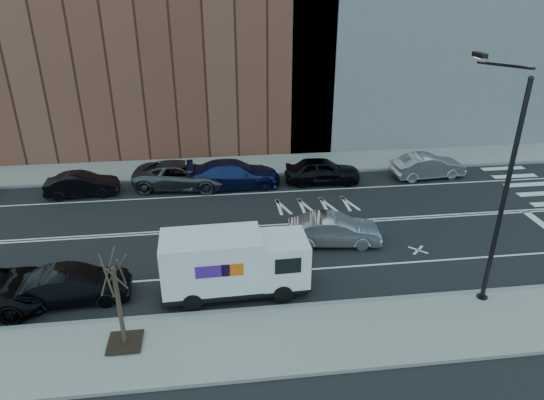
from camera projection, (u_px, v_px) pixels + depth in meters
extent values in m
plane|color=black|center=(285.00, 225.00, 25.62)|extent=(120.00, 120.00, 0.00)
cube|color=gray|center=(320.00, 336.00, 17.68)|extent=(44.00, 3.60, 0.15)
cube|color=gray|center=(266.00, 165.00, 33.49)|extent=(44.00, 3.60, 0.15)
cube|color=gray|center=(311.00, 306.00, 19.29)|extent=(44.00, 0.25, 0.17)
cube|color=gray|center=(269.00, 174.00, 31.87)|extent=(44.00, 0.25, 0.17)
cylinder|color=black|center=(504.00, 201.00, 17.84)|extent=(0.18, 0.18, 9.00)
cylinder|color=black|center=(482.00, 298.00, 19.71)|extent=(0.44, 0.44, 0.20)
sphere|color=black|center=(531.00, 79.00, 15.95)|extent=(0.20, 0.20, 0.20)
cylinder|color=black|center=(503.00, 65.00, 17.41)|extent=(0.11, 3.49, 0.48)
cube|color=black|center=(480.00, 55.00, 18.90)|extent=(0.25, 0.80, 0.18)
cube|color=#FFF2CC|center=(479.00, 58.00, 18.94)|extent=(0.18, 0.55, 0.03)
cube|color=black|center=(125.00, 342.00, 17.19)|extent=(1.20, 1.20, 0.04)
cylinder|color=#382B1E|center=(119.00, 307.00, 16.54)|extent=(0.16, 0.16, 3.20)
cylinder|color=#382B1E|center=(121.00, 272.00, 15.98)|extent=(0.06, 0.80, 1.44)
cylinder|color=#382B1E|center=(117.00, 269.00, 16.17)|extent=(0.81, 0.31, 1.19)
cylinder|color=#382B1E|center=(108.00, 271.00, 16.06)|extent=(0.58, 0.76, 1.50)
cylinder|color=#382B1E|center=(106.00, 276.00, 15.79)|extent=(0.47, 0.61, 1.37)
cylinder|color=#382B1E|center=(115.00, 277.00, 15.74)|extent=(0.72, 0.29, 1.13)
cube|color=black|center=(234.00, 284.00, 20.07)|extent=(5.91, 2.14, 0.28)
cube|color=white|center=(284.00, 258.00, 19.91)|extent=(1.94, 2.08, 1.89)
cube|color=black|center=(307.00, 251.00, 19.92)|extent=(0.10, 1.75, 0.90)
cube|color=black|center=(288.00, 266.00, 18.87)|extent=(1.04, 0.07, 0.66)
cube|color=black|center=(279.00, 240.00, 20.71)|extent=(1.04, 0.07, 0.66)
cube|color=black|center=(305.00, 276.00, 20.44)|extent=(0.19, 1.89, 0.33)
cube|color=white|center=(212.00, 260.00, 19.43)|extent=(4.02, 2.18, 2.17)
cube|color=#47198C|center=(213.00, 272.00, 18.43)|extent=(1.32, 0.05, 0.52)
cube|color=orange|center=(232.00, 270.00, 18.53)|extent=(0.85, 0.04, 0.52)
cube|color=#47198C|center=(211.00, 244.00, 20.32)|extent=(1.32, 0.05, 0.52)
cube|color=orange|center=(229.00, 243.00, 20.42)|extent=(0.85, 0.04, 0.52)
cylinder|color=black|center=(283.00, 294.00, 19.50)|extent=(0.80, 0.29, 0.79)
cylinder|color=black|center=(275.00, 268.00, 21.19)|extent=(0.80, 0.29, 0.79)
cylinder|color=black|center=(193.00, 302.00, 19.01)|extent=(0.80, 0.29, 0.79)
cylinder|color=black|center=(192.00, 275.00, 20.70)|extent=(0.80, 0.29, 0.79)
imported|color=black|center=(82.00, 184.00, 28.81)|extent=(4.28, 1.71, 1.39)
imported|color=#474A4F|center=(181.00, 175.00, 29.87)|extent=(6.09, 3.40, 1.61)
imported|color=navy|center=(234.00, 174.00, 29.97)|extent=(5.79, 2.51, 1.66)
imported|color=black|center=(322.00, 171.00, 30.52)|extent=(4.86, 2.26, 1.61)
imported|color=#A09FA3|center=(428.00, 166.00, 31.35)|extent=(4.79, 2.00, 1.54)
imported|color=#A0A1A5|center=(334.00, 230.00, 23.61)|extent=(4.64, 2.07, 1.48)
imported|color=black|center=(73.00, 286.00, 19.42)|extent=(4.52, 1.87, 1.46)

